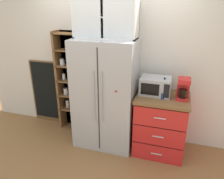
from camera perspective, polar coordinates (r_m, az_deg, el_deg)
name	(u,v)px	position (r m, az deg, el deg)	size (l,w,h in m)	color
ground_plane	(106,140)	(3.85, -1.52, -13.14)	(10.73, 10.73, 0.00)	olive
wall_back_cream	(113,63)	(3.66, 0.31, 7.06)	(5.02, 0.10, 2.55)	silver
refrigerator	(106,94)	(3.44, -1.59, -1.15)	(0.94, 0.70, 1.73)	#ADAFB5
pantry_shelf_column	(72,81)	(3.95, -10.54, 2.22)	(0.50, 0.27, 1.78)	brown
counter_cabinet	(160,124)	(3.48, 12.55, -8.75)	(0.77, 0.68, 0.93)	red
microwave	(155,86)	(3.28, 11.31, 0.92)	(0.44, 0.33, 0.26)	#ADAFB5
coffee_maker	(183,88)	(3.22, 18.17, 0.32)	(0.17, 0.20, 0.31)	red
mug_navy	(163,95)	(3.19, 13.19, -1.51)	(0.12, 0.08, 0.09)	navy
bottle_cobalt	(164,88)	(3.23, 13.41, 0.37)	(0.07, 0.07, 0.29)	navy
upper_cabinet	(106,17)	(3.22, -1.53, 18.53)	(0.90, 0.32, 0.59)	silver
chalkboard_menu	(47,92)	(4.36, -16.73, -0.60)	(0.60, 0.04, 1.22)	brown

